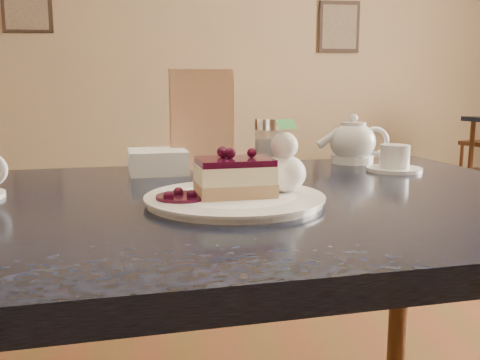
{
  "coord_description": "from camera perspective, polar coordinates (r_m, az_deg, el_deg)",
  "views": [
    {
      "loc": [
        -0.03,
        -0.93,
        0.95
      ],
      "look_at": [
        0.06,
        -0.16,
        0.82
      ],
      "focal_mm": 40.0,
      "sensor_mm": 36.0,
      "label": 1
    }
  ],
  "objects": [
    {
      "name": "menu_card",
      "position": [
        1.22,
        -4.1,
        6.43
      ],
      "size": [
        0.15,
        0.05,
        0.22
      ],
      "primitive_type": "cube",
      "rotation": [
        0.0,
        0.0,
        0.12
      ],
      "color": "beige",
      "rests_on": "main_table"
    },
    {
      "name": "tea_set",
      "position": [
        1.32,
        12.72,
        3.51
      ],
      "size": [
        0.22,
        0.25,
        0.11
      ],
      "color": "white",
      "rests_on": "main_table"
    },
    {
      "name": "sugar_shaker",
      "position": [
        1.27,
        2.9,
        4.09
      ],
      "size": [
        0.06,
        0.06,
        0.11
      ],
      "color": "white",
      "rests_on": "main_table"
    },
    {
      "name": "dessert_plate",
      "position": [
        0.87,
        -0.57,
        -2.07
      ],
      "size": [
        0.28,
        0.28,
        0.01
      ],
      "primitive_type": "cylinder",
      "color": "white",
      "rests_on": "main_table"
    },
    {
      "name": "cheesecake_slice",
      "position": [
        0.86,
        -0.57,
        0.29
      ],
      "size": [
        0.13,
        0.1,
        0.06
      ],
      "rotation": [
        0.0,
        0.0,
        0.12
      ],
      "color": "tan",
      "rests_on": "dessert_plate"
    },
    {
      "name": "main_table",
      "position": [
        0.94,
        -1.28,
        -6.6
      ],
      "size": [
        1.32,
        0.96,
        0.77
      ],
      "rotation": [
        0.0,
        0.0,
        0.12
      ],
      "color": "#171C30",
      "rests_on": "ground"
    },
    {
      "name": "berry_sauce",
      "position": [
        0.85,
        -6.23,
        -1.83
      ],
      "size": [
        0.08,
        0.08,
        0.01
      ],
      "primitive_type": "cylinder",
      "color": "#3F0422",
      "rests_on": "dessert_plate"
    },
    {
      "name": "whipped_cream",
      "position": [
        0.89,
        4.7,
        0.71
      ],
      "size": [
        0.07,
        0.07,
        0.06
      ],
      "color": "white",
      "rests_on": "dessert_plate"
    },
    {
      "name": "napkin_stack",
      "position": [
        1.18,
        -8.78,
        1.97
      ],
      "size": [
        0.14,
        0.14,
        0.05
      ],
      "primitive_type": "cube",
      "rotation": [
        0.0,
        0.0,
        0.12
      ],
      "color": "white",
      "rests_on": "main_table"
    }
  ]
}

